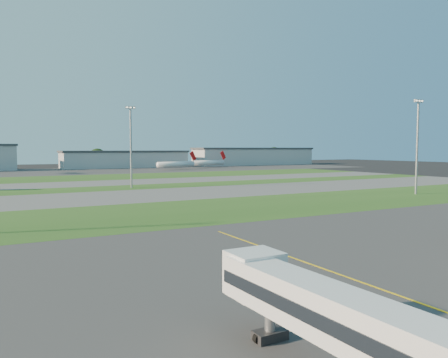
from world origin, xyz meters
TOP-DOWN VIEW (x-y plane):
  - ground at (0.00, 0.00)m, footprint 700.00×700.00m
  - apron_near at (0.00, 0.00)m, footprint 300.00×70.00m
  - grass_strip_a at (0.00, 52.00)m, footprint 300.00×34.00m
  - taxiway_a at (0.00, 85.00)m, footprint 300.00×32.00m
  - grass_strip_b at (0.00, 110.00)m, footprint 300.00×18.00m
  - taxiway_b at (0.00, 132.00)m, footprint 300.00×26.00m
  - grass_strip_c at (0.00, 165.00)m, footprint 300.00×40.00m
  - apron_far at (0.00, 225.00)m, footprint 400.00×80.00m
  - yellow_line at (5.00, 0.00)m, footprint 0.25×60.00m
  - jet_bridge at (-9.81, -15.24)m, footprint 4.20×26.90m
  - mini_jet_near at (74.04, 214.18)m, footprint 28.17×9.35m
  - mini_jet_far at (103.62, 230.14)m, footprint 28.23×9.06m
  - light_mast_centre at (15.00, 108.00)m, footprint 3.20×0.70m
  - light_mast_east at (78.00, 52.00)m, footprint 3.20×0.70m
  - hangar_east at (55.00, 255.00)m, footprint 81.60×23.00m
  - hangar_far_east at (155.00, 255.00)m, footprint 96.90×23.00m
  - tree_mid_east at (40.00, 269.00)m, footprint 11.55×11.55m
  - tree_east at (115.00, 267.00)m, footprint 10.45×10.45m
  - tree_far_east at (185.00, 271.00)m, footprint 12.65×12.65m

SIDE VIEW (x-z plane):
  - ground at x=0.00m, z-range 0.00..0.00m
  - yellow_line at x=5.00m, z-range -0.01..0.01m
  - apron_near at x=0.00m, z-range 0.00..0.01m
  - grass_strip_a at x=0.00m, z-range 0.00..0.01m
  - taxiway_a at x=0.00m, z-range 0.00..0.01m
  - grass_strip_b at x=0.00m, z-range 0.00..0.01m
  - taxiway_b at x=0.00m, z-range 0.00..0.01m
  - grass_strip_c at x=0.00m, z-range 0.00..0.01m
  - apron_far at x=0.00m, z-range 0.00..0.01m
  - mini_jet_near at x=74.04m, z-range -1.46..8.02m
  - mini_jet_far at x=103.62m, z-range -1.46..8.02m
  - jet_bridge at x=-9.81m, z-range 0.91..7.11m
  - hangar_east at x=55.00m, z-range 0.04..11.24m
  - tree_east at x=115.00m, z-range 0.46..11.86m
  - hangar_far_east at x=155.00m, z-range 0.04..13.24m
  - tree_mid_east at x=40.00m, z-range 0.51..13.11m
  - tree_far_east at x=185.00m, z-range 0.56..14.36m
  - light_mast_centre at x=15.00m, z-range 1.91..27.71m
  - light_mast_east at x=78.00m, z-range 1.91..27.71m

